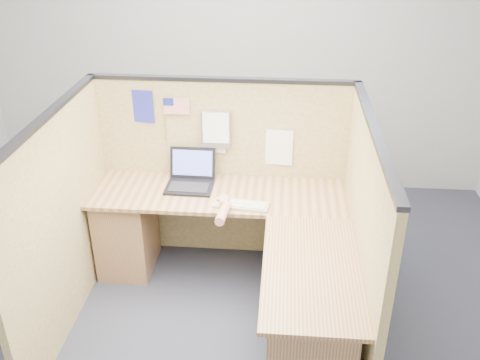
# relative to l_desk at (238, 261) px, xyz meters

# --- Properties ---
(floor) EXTENTS (5.00, 5.00, 0.00)m
(floor) POSITION_rel_l_desk_xyz_m (-0.18, -0.29, -0.39)
(floor) COLOR #21222F
(floor) RESTS_ON ground
(wall_back) EXTENTS (5.00, 0.00, 5.00)m
(wall_back) POSITION_rel_l_desk_xyz_m (-0.18, 1.96, 1.01)
(wall_back) COLOR #959799
(wall_back) RESTS_ON floor
(cubicle_partitions) EXTENTS (2.06, 1.83, 1.53)m
(cubicle_partitions) POSITION_rel_l_desk_xyz_m (-0.18, 0.14, 0.38)
(cubicle_partitions) COLOR olive
(cubicle_partitions) RESTS_ON floor
(l_desk) EXTENTS (1.95, 1.75, 0.73)m
(l_desk) POSITION_rel_l_desk_xyz_m (0.00, 0.00, 0.00)
(l_desk) COLOR brown
(l_desk) RESTS_ON floor
(laptop) EXTENTS (0.36, 0.35, 0.26)m
(laptop) POSITION_rel_l_desk_xyz_m (-0.42, 0.51, 0.40)
(laptop) COLOR black
(laptop) RESTS_ON l_desk
(keyboard) EXTENTS (0.41, 0.18, 0.03)m
(keyboard) POSITION_rel_l_desk_xyz_m (0.00, 0.20, 0.35)
(keyboard) COLOR gray
(keyboard) RESTS_ON l_desk
(mouse) EXTENTS (0.12, 0.09, 0.04)m
(mouse) POSITION_rel_l_desk_xyz_m (-0.12, 0.23, 0.36)
(mouse) COLOR silver
(mouse) RESTS_ON l_desk
(hand_forearm) EXTENTS (0.10, 0.36, 0.08)m
(hand_forearm) POSITION_rel_l_desk_xyz_m (-0.11, 0.10, 0.37)
(hand_forearm) COLOR tan
(hand_forearm) RESTS_ON l_desk
(blue_poster) EXTENTS (0.19, 0.03, 0.26)m
(blue_poster) POSITION_rel_l_desk_xyz_m (-0.81, 0.68, 0.90)
(blue_poster) COLOR #212799
(blue_poster) RESTS_ON cubicle_partitions
(american_flag) EXTENTS (0.20, 0.01, 0.35)m
(american_flag) POSITION_rel_l_desk_xyz_m (-0.55, 0.67, 0.90)
(american_flag) COLOR olive
(american_flag) RESTS_ON cubicle_partitions
(file_holder) EXTENTS (0.23, 0.05, 0.29)m
(file_holder) POSITION_rel_l_desk_xyz_m (-0.23, 0.66, 0.75)
(file_holder) COLOR slate
(file_holder) RESTS_ON cubicle_partitions
(paper_left) EXTENTS (0.23, 0.03, 0.29)m
(paper_left) POSITION_rel_l_desk_xyz_m (-0.27, 0.68, 0.68)
(paper_left) COLOR white
(paper_left) RESTS_ON cubicle_partitions
(paper_right) EXTENTS (0.23, 0.02, 0.29)m
(paper_right) POSITION_rel_l_desk_xyz_m (0.25, 0.68, 0.60)
(paper_right) COLOR white
(paper_right) RESTS_ON cubicle_partitions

